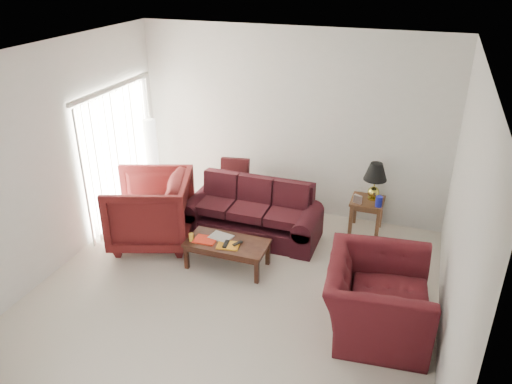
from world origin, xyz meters
The scene contains 19 objects.
floor centered at (0.00, 0.00, 0.00)m, with size 5.00×5.00×0.00m, color beige.
blinds centered at (-2.42, 1.30, 1.08)m, with size 0.10×2.00×2.16m, color silver.
sofa centered at (-0.28, 1.42, 0.42)m, with size 2.06×0.89×0.84m, color black, non-canonical shape.
throw_pillow centered at (-0.81, 2.12, 0.70)m, with size 0.46×0.13×0.46m, color black.
end_table centered at (1.36, 2.15, 0.27)m, with size 0.50×0.50×0.54m, color #522F1C, non-canonical shape.
table_lamp centered at (1.42, 2.21, 0.84)m, with size 0.35×0.35×0.59m, color gold, non-canonical shape.
clock centered at (1.22, 1.99, 0.61)m, with size 0.13×0.05×0.13m, color silver.
blue_canister centered at (1.53, 1.99, 0.62)m, with size 0.10×0.10×0.16m, color navy.
picture_frame centered at (1.25, 2.30, 0.62)m, with size 0.13×0.02×0.16m, color silver.
floor_lamp centered at (-2.28, 1.99, 0.75)m, with size 0.24×0.24×1.50m, color silver, non-canonical shape.
armchair_left centered at (-1.62, 0.77, 0.53)m, with size 1.14×1.17×1.07m, color #491011.
armchair_right centered at (1.79, -0.08, 0.43)m, with size 1.32×1.15×0.86m, color #3D0E12.
coffee_table centered at (-0.30, 0.52, 0.20)m, with size 1.12×0.56×0.39m, color black, non-canonical shape.
magazine_red centered at (-0.60, 0.46, 0.40)m, with size 0.31×0.23×0.02m, color red.
magazine_white centered at (-0.43, 0.60, 0.40)m, with size 0.31×0.23×0.02m, color beige.
magazine_orange centered at (-0.25, 0.43, 0.40)m, with size 0.30×0.22×0.02m, color orange.
remote_a centered at (-0.28, 0.43, 0.42)m, with size 0.05×0.18×0.02m, color black.
remote_b centered at (-0.14, 0.50, 0.42)m, with size 0.04×0.15×0.02m, color black.
yellow_glass centered at (-0.78, 0.39, 0.45)m, with size 0.07×0.07×0.11m, color gold.
Camera 1 is at (2.02, -4.84, 3.97)m, focal length 35.00 mm.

